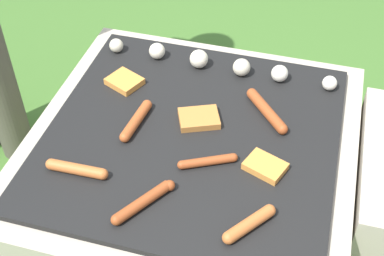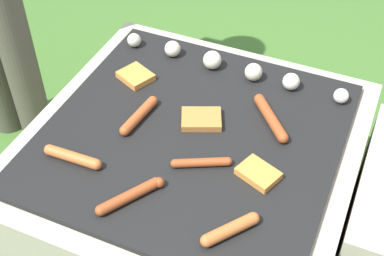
{
  "view_description": "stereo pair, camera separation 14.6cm",
  "coord_description": "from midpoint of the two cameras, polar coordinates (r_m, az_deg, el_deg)",
  "views": [
    {
      "loc": [
        0.28,
        -1.02,
        1.48
      ],
      "look_at": [
        0.0,
        0.0,
        0.47
      ],
      "focal_mm": 50.0,
      "sensor_mm": 36.0,
      "label": 1
    },
    {
      "loc": [
        0.42,
        -0.97,
        1.48
      ],
      "look_at": [
        0.0,
        0.0,
        0.47
      ],
      "focal_mm": 50.0,
      "sensor_mm": 36.0,
      "label": 2
    }
  ],
  "objects": [
    {
      "name": "sausage_front_center",
      "position": [
        1.52,
        11.12,
        0.95
      ],
      "size": [
        0.14,
        0.16,
        0.03
      ],
      "color": "#93421E",
      "rests_on": "grill"
    },
    {
      "name": "ground_plane",
      "position": [
        1.82,
        2.34,
        -10.92
      ],
      "size": [
        14.0,
        14.0,
        0.0
      ],
      "primitive_type": "plane",
      "color": "#3D6628"
    },
    {
      "name": "grill",
      "position": [
        1.64,
        2.56,
        -6.39
      ],
      "size": [
        0.9,
        0.9,
        0.45
      ],
      "color": "#A89E8C",
      "rests_on": "ground_plane"
    },
    {
      "name": "sausage_back_left",
      "position": [
        1.41,
        -9.76,
        -3.22
      ],
      "size": [
        0.17,
        0.03,
        0.03
      ],
      "color": "#B7602D",
      "rests_on": "grill"
    },
    {
      "name": "sausage_back_center",
      "position": [
        1.31,
        -3.49,
        -7.4
      ],
      "size": [
        0.11,
        0.16,
        0.03
      ],
      "color": "#93421E",
      "rests_on": "grill"
    },
    {
      "name": "bread_slice_right",
      "position": [
        1.38,
        10.12,
        -4.95
      ],
      "size": [
        0.12,
        0.1,
        0.02
      ],
      "color": "#D18438",
      "rests_on": "grill"
    },
    {
      "name": "bread_slice_left",
      "position": [
        1.5,
        3.79,
        0.82
      ],
      "size": [
        0.14,
        0.12,
        0.02
      ],
      "color": "#B27033",
      "rests_on": "grill"
    },
    {
      "name": "mushroom_row",
      "position": [
        1.67,
        6.56,
        6.58
      ],
      "size": [
        0.73,
        0.07,
        0.06
      ],
      "color": "beige",
      "rests_on": "grill"
    },
    {
      "name": "sausage_mid_right",
      "position": [
        1.38,
        4.04,
        -3.84
      ],
      "size": [
        0.15,
        0.08,
        0.02
      ],
      "color": "#93421E",
      "rests_on": "grill"
    },
    {
      "name": "sausage_mid_left",
      "position": [
        1.25,
        7.5,
        -10.85
      ],
      "size": [
        0.11,
        0.13,
        0.03
      ],
      "color": "#B7602D",
      "rests_on": "grill"
    },
    {
      "name": "sausage_front_right",
      "position": [
        1.5,
        -2.92,
        1.23
      ],
      "size": [
        0.04,
        0.17,
        0.03
      ],
      "color": "#A34C23",
      "rests_on": "grill"
    },
    {
      "name": "bread_slice_center",
      "position": [
        1.65,
        -3.52,
        5.45
      ],
      "size": [
        0.12,
        0.11,
        0.02
      ],
      "color": "#D18438",
      "rests_on": "grill"
    }
  ]
}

